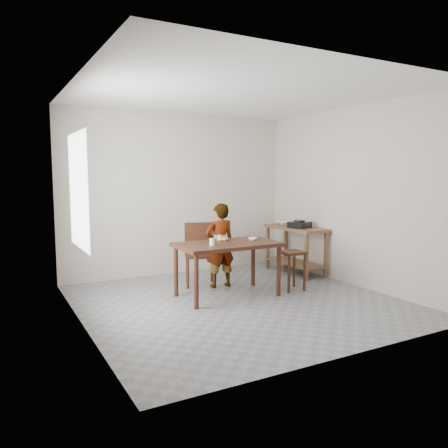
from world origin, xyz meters
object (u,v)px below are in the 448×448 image
prep_counter (295,250)px  child (220,245)px  dining_table (227,270)px  dining_chair (200,255)px  stool (292,271)px

prep_counter → child: (-1.57, -0.20, 0.23)m
child → prep_counter: bearing=-169.2°
dining_table → child: child is taller
dining_chair → prep_counter: bearing=20.8°
dining_table → stool: (0.99, -0.16, -0.09)m
stool → dining_table: bearing=170.9°
prep_counter → child: bearing=-172.8°
prep_counter → stool: bearing=-130.5°
child → dining_chair: child is taller
prep_counter → stool: 1.13m
dining_table → child: bearing=73.5°
dining_table → stool: dining_table is taller
dining_table → prep_counter: 1.86m
dining_table → stool: 1.00m
dining_chair → stool: (1.05, -0.90, -0.18)m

